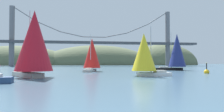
# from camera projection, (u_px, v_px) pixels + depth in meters

# --- Properties ---
(ground_plane) EXTENTS (360.00, 360.00, 0.00)m
(ground_plane) POSITION_uv_depth(u_px,v_px,m) (142.00, 81.00, 27.01)
(ground_plane) COLOR #426075
(headland_right) EXTENTS (55.69, 44.00, 33.95)m
(headland_right) POSITION_uv_depth(u_px,v_px,m) (164.00, 65.00, 169.51)
(headland_right) COLOR #5B6647
(headland_right) RESTS_ON ground_plane
(headland_center) EXTENTS (88.41, 44.00, 30.64)m
(headland_center) POSITION_uv_depth(u_px,v_px,m) (97.00, 65.00, 161.14)
(headland_center) COLOR #5B6647
(headland_center) RESTS_ON ground_plane
(headland_left) EXTENTS (82.52, 44.00, 28.68)m
(headland_left) POSITION_uv_depth(u_px,v_px,m) (16.00, 65.00, 152.00)
(headland_left) COLOR #5B6647
(headland_left) RESTS_ON ground_plane
(suspension_bridge) EXTENTS (127.91, 6.00, 33.93)m
(suspension_bridge) POSITION_uv_depth(u_px,v_px,m) (94.00, 41.00, 121.28)
(suspension_bridge) COLOR slate
(suspension_bridge) RESTS_ON ground_plane
(sailboat_red_spinnaker) EXTENTS (5.53, 8.67, 9.43)m
(sailboat_red_spinnaker) POSITION_uv_depth(u_px,v_px,m) (92.00, 54.00, 53.53)
(sailboat_red_spinnaker) COLOR #B7B2A8
(sailboat_red_spinnaker) RESTS_ON ground_plane
(sailboat_crimson_sail) EXTENTS (8.68, 9.89, 10.76)m
(sailboat_crimson_sail) POSITION_uv_depth(u_px,v_px,m) (34.00, 42.00, 31.81)
(sailboat_crimson_sail) COLOR #B7B2A8
(sailboat_crimson_sail) RESTS_ON ground_plane
(sailboat_navy_sail) EXTENTS (9.36, 5.75, 11.09)m
(sailboat_navy_sail) POSITION_uv_depth(u_px,v_px,m) (177.00, 51.00, 59.68)
(sailboat_navy_sail) COLOR black
(sailboat_navy_sail) RESTS_ON ground_plane
(sailboat_yellow_sail) EXTENTS (7.13, 4.51, 8.68)m
(sailboat_yellow_sail) POSITION_uv_depth(u_px,v_px,m) (145.00, 53.00, 35.12)
(sailboat_yellow_sail) COLOR white
(sailboat_yellow_sail) RESTS_ON ground_plane
(channel_buoy) EXTENTS (1.10, 1.10, 2.64)m
(channel_buoy) POSITION_uv_depth(u_px,v_px,m) (207.00, 72.00, 43.77)
(channel_buoy) COLOR gold
(channel_buoy) RESTS_ON ground_plane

